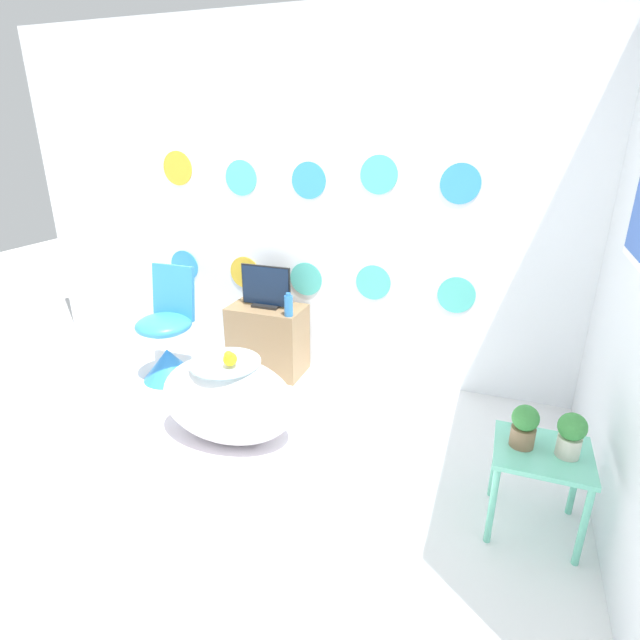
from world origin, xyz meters
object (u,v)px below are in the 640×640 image
(bathtub, at_px, (228,399))
(chair, at_px, (167,344))
(tv, at_px, (266,289))
(potted_plant_right, at_px, (571,434))
(potted_plant_left, at_px, (524,425))
(vase, at_px, (289,305))

(bathtub, bearing_deg, chair, 147.17)
(tv, relative_size, potted_plant_right, 1.86)
(chair, relative_size, potted_plant_left, 4.15)
(tv, distance_m, potted_plant_right, 2.31)
(vase, distance_m, potted_plant_right, 2.04)
(bathtub, relative_size, potted_plant_right, 4.07)
(vase, xyz_separation_m, potted_plant_right, (1.80, -0.95, -0.07))
(potted_plant_left, bearing_deg, chair, 164.62)
(vase, bearing_deg, bathtub, -94.54)
(potted_plant_right, bearing_deg, potted_plant_left, 176.82)
(bathtub, relative_size, tv, 2.19)
(potted_plant_right, bearing_deg, chair, 165.46)
(bathtub, height_order, vase, vase)
(potted_plant_left, height_order, potted_plant_right, potted_plant_right)
(chair, xyz_separation_m, potted_plant_left, (2.53, -0.69, 0.27))
(vase, bearing_deg, potted_plant_right, -27.92)
(tv, height_order, vase, tv)
(bathtub, xyz_separation_m, vase, (0.06, 0.80, 0.36))
(bathtub, xyz_separation_m, potted_plant_right, (1.86, -0.15, 0.29))
(chair, distance_m, tv, 0.88)
(tv, bearing_deg, potted_plant_left, -30.02)
(potted_plant_left, relative_size, potted_plant_right, 0.97)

